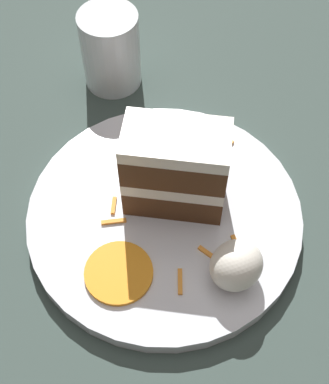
% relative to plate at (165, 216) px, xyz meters
% --- Properties ---
extents(ground_plane, '(6.00, 6.00, 0.00)m').
position_rel_plate_xyz_m(ground_plane, '(-0.04, 0.04, -0.04)').
color(ground_plane, black).
rests_on(ground_plane, ground).
extents(dining_table, '(0.96, 1.18, 0.03)m').
position_rel_plate_xyz_m(dining_table, '(-0.04, 0.04, -0.02)').
color(dining_table, '#384742').
rests_on(dining_table, ground).
extents(plate, '(0.27, 0.27, 0.02)m').
position_rel_plate_xyz_m(plate, '(0.00, 0.00, 0.00)').
color(plate, silver).
rests_on(plate, dining_table).
extents(cake_slice, '(0.10, 0.11, 0.10)m').
position_rel_plate_xyz_m(cake_slice, '(0.02, 0.01, 0.06)').
color(cake_slice, '#4C2D19').
rests_on(cake_slice, plate).
extents(cream_dollop, '(0.05, 0.04, 0.05)m').
position_rel_plate_xyz_m(cream_dollop, '(0.01, -0.09, 0.03)').
color(cream_dollop, white).
rests_on(cream_dollop, plate).
extents(orange_garnish, '(0.06, 0.06, 0.00)m').
position_rel_plate_xyz_m(orange_garnish, '(-0.07, -0.03, 0.01)').
color(orange_garnish, orange).
rests_on(orange_garnish, plate).
extents(carrot_shreds_scatter, '(0.17, 0.15, 0.00)m').
position_rel_plate_xyz_m(carrot_shreds_scatter, '(0.01, -0.00, 0.01)').
color(carrot_shreds_scatter, orange).
rests_on(carrot_shreds_scatter, plate).
extents(drinking_glass, '(0.07, 0.07, 0.09)m').
position_rel_plate_xyz_m(drinking_glass, '(0.07, 0.19, 0.03)').
color(drinking_glass, silver).
rests_on(drinking_glass, dining_table).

